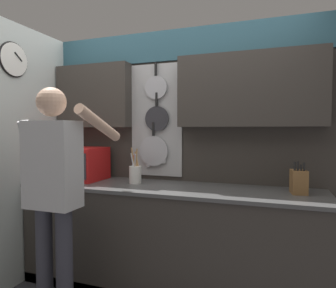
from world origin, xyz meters
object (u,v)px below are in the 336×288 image
at_px(utensil_crock, 135,173).
at_px(person, 54,182).
at_px(microwave, 79,164).
at_px(knife_block, 299,182).

distance_m(utensil_crock, person, 0.78).
height_order(utensil_crock, person, person).
height_order(microwave, person, person).
xyz_separation_m(microwave, knife_block, (2.00, 0.00, -0.07)).
bearing_deg(knife_block, person, -157.01).
height_order(knife_block, utensil_crock, utensil_crock).
bearing_deg(person, microwave, 112.87).
relative_size(microwave, utensil_crock, 1.44).
distance_m(microwave, knife_block, 2.00).
relative_size(utensil_crock, person, 0.19).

